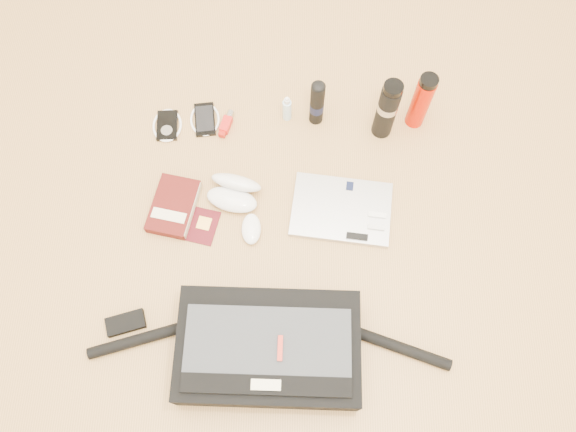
{
  "coord_description": "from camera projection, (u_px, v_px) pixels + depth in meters",
  "views": [
    {
      "loc": [
        0.02,
        -0.5,
        1.57
      ],
      "look_at": [
        0.01,
        0.11,
        0.06
      ],
      "focal_mm": 35.0,
      "sensor_mm": 36.0,
      "label": 1
    }
  ],
  "objects": [
    {
      "name": "spray_bottle",
      "position": [
        287.0,
        109.0,
        1.78
      ],
      "size": [
        0.03,
        0.03,
        0.11
      ],
      "rotation": [
        0.0,
        0.0,
        -0.09
      ],
      "color": "#B5DCF4",
      "rests_on": "ground"
    },
    {
      "name": "ipod",
      "position": [
        167.0,
        126.0,
        1.81
      ],
      "size": [
        0.1,
        0.11,
        0.01
      ],
      "rotation": [
        0.0,
        0.0,
        0.06
      ],
      "color": "black",
      "rests_on": "ground"
    },
    {
      "name": "book",
      "position": [
        174.0,
        206.0,
        1.69
      ],
      "size": [
        0.16,
        0.21,
        0.03
      ],
      "rotation": [
        0.0,
        0.0,
        -0.2
      ],
      "color": "#440D0B",
      "rests_on": "ground"
    },
    {
      "name": "thermos_black",
      "position": [
        387.0,
        109.0,
        1.69
      ],
      "size": [
        0.07,
        0.07,
        0.24
      ],
      "rotation": [
        0.0,
        0.0,
        0.17
      ],
      "color": "black",
      "rests_on": "ground"
    },
    {
      "name": "ground",
      "position": [
        282.0,
        258.0,
        1.64
      ],
      "size": [
        4.0,
        4.0,
        0.0
      ],
      "primitive_type": "plane",
      "color": "#B18349",
      "rests_on": "ground"
    },
    {
      "name": "laptop",
      "position": [
        342.0,
        210.0,
        1.69
      ],
      "size": [
        0.32,
        0.24,
        0.03
      ],
      "rotation": [
        0.0,
        0.0,
        -0.12
      ],
      "color": "#A8A8AA",
      "rests_on": "ground"
    },
    {
      "name": "mouse",
      "position": [
        251.0,
        229.0,
        1.66
      ],
      "size": [
        0.06,
        0.1,
        0.03
      ],
      "rotation": [
        0.0,
        0.0,
        0.04
      ],
      "color": "white",
      "rests_on": "ground"
    },
    {
      "name": "thermos_red",
      "position": [
        421.0,
        101.0,
        1.72
      ],
      "size": [
        0.07,
        0.07,
        0.22
      ],
      "rotation": [
        0.0,
        0.0,
        -0.17
      ],
      "color": "#C11300",
      "rests_on": "ground"
    },
    {
      "name": "sunglasses_case",
      "position": [
        234.0,
        191.0,
        1.69
      ],
      "size": [
        0.18,
        0.17,
        0.09
      ],
      "rotation": [
        0.0,
        0.0,
        -0.25
      ],
      "color": "white",
      "rests_on": "ground"
    },
    {
      "name": "passport",
      "position": [
        203.0,
        226.0,
        1.68
      ],
      "size": [
        0.1,
        0.13,
        0.01
      ],
      "rotation": [
        0.0,
        0.0,
        -0.22
      ],
      "color": "#460910",
      "rests_on": "ground"
    },
    {
      "name": "aerosol_can",
      "position": [
        317.0,
        103.0,
        1.74
      ],
      "size": [
        0.05,
        0.05,
        0.19
      ],
      "rotation": [
        0.0,
        0.0,
        0.09
      ],
      "color": "black",
      "rests_on": "ground"
    },
    {
      "name": "messenger_bag",
      "position": [
        268.0,
        348.0,
        1.49
      ],
      "size": [
        0.99,
        0.3,
        0.14
      ],
      "rotation": [
        0.0,
        0.0,
        -0.02
      ],
      "color": "black",
      "rests_on": "ground"
    },
    {
      "name": "phone",
      "position": [
        205.0,
        119.0,
        1.81
      ],
      "size": [
        0.11,
        0.13,
        0.01
      ],
      "rotation": [
        0.0,
        0.0,
        0.13
      ],
      "color": "black",
      "rests_on": "ground"
    },
    {
      "name": "inhaler",
      "position": [
        226.0,
        124.0,
        1.8
      ],
      "size": [
        0.05,
        0.1,
        0.03
      ],
      "rotation": [
        0.0,
        0.0,
        -0.27
      ],
      "color": "red",
      "rests_on": "ground"
    }
  ]
}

